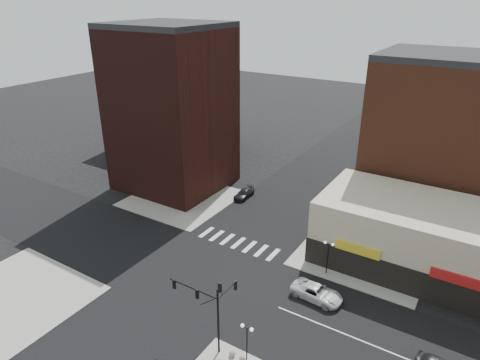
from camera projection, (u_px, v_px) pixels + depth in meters
The scene contains 15 objects.
ground at pixel (201, 276), 48.92m from camera, with size 240.00×240.00×0.00m, color black.
road_ew at pixel (201, 276), 48.92m from camera, with size 200.00×14.00×0.02m, color black.
road_ns at pixel (201, 276), 48.92m from camera, with size 14.00×200.00×0.02m, color black.
sidewalk_nw at pixel (182, 198), 67.18m from camera, with size 15.00×15.00×0.12m, color gray.
sidewalk_ne at pixel (365, 253), 53.10m from camera, with size 15.00×15.00×0.12m, color gray.
sidewalk_sw at pixel (6, 302), 44.70m from camera, with size 15.00×15.00×0.12m, color gray.
building_nw at pixel (172, 111), 67.43m from camera, with size 16.00×15.00×25.00m, color #331410.
building_nw_low at pixel (175, 117), 88.39m from camera, with size 20.00×18.00×12.00m, color #331410.
building_ne_midrise at pixel (440, 143), 58.11m from camera, with size 18.00×15.00×22.00m, color brown.
building_ne_row at pixel (425, 244), 49.02m from camera, with size 24.20×12.20×8.00m.
traffic_signal at pixel (211, 302), 37.33m from camera, with size 5.59×3.09×7.77m.
street_lamp_se_a at pixel (247, 335), 36.05m from camera, with size 1.22×0.32×4.16m.
street_lamp_ne at pixel (328, 250), 47.97m from camera, with size 1.22×0.32×4.16m.
white_suv at pixel (317, 293), 45.06m from camera, with size 2.54×5.52×1.53m, color silver.
dark_sedan_north at pixel (244, 194), 67.35m from camera, with size 1.82×4.48×1.30m, color black.
Camera 1 is at (25.20, -31.76, 29.85)m, focal length 32.00 mm.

